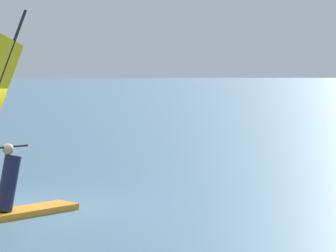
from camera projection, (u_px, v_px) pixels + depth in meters
The scene contains 1 object.
ground_plane at pixel (0, 211), 14.34m from camera, with size 4000.00×4000.00×0.00m, color #476B84.
Camera 1 is at (7.85, -12.30, 2.74)m, focal length 75.41 mm.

